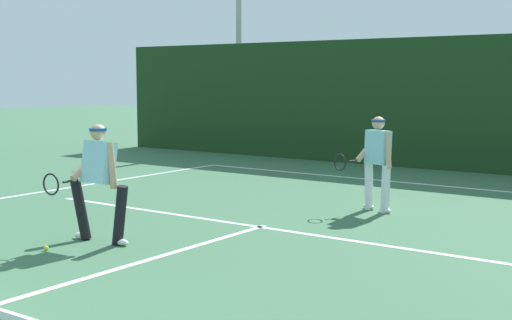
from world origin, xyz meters
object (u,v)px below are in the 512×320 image
object	(u,v)px
light_pole	(239,21)
tennis_ball	(46,248)
player_near	(98,178)
player_far	(377,159)

from	to	relation	value
light_pole	tennis_ball	bearing A→B (deg)	-63.63
player_near	player_far	world-z (taller)	player_near
player_near	tennis_ball	xyz separation A→B (m)	(-0.20, -0.73, -0.85)
tennis_ball	player_near	bearing A→B (deg)	74.65
tennis_ball	light_pole	world-z (taller)	light_pole
player_near	light_pole	xyz separation A→B (m)	(-6.26, 11.50, 3.14)
player_far	light_pole	bearing A→B (deg)	-21.21
tennis_ball	light_pole	bearing A→B (deg)	116.37
player_far	tennis_ball	bearing A→B (deg)	85.53
player_far	player_near	bearing A→B (deg)	84.10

